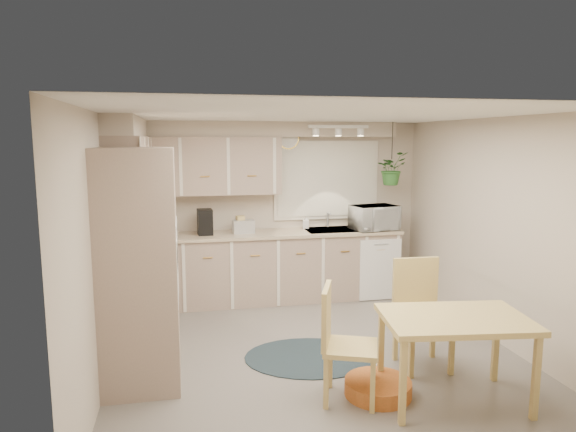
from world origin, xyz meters
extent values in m
plane|color=#635C57|center=(0.00, 0.00, 0.00)|extent=(4.20, 4.20, 0.00)
plane|color=silver|center=(0.00, 0.00, 2.40)|extent=(4.20, 4.20, 0.00)
cube|color=#B3A594|center=(0.00, 2.10, 1.20)|extent=(4.00, 0.04, 2.40)
cube|color=#B3A594|center=(0.00, -2.10, 1.20)|extent=(4.00, 0.04, 2.40)
cube|color=#B3A594|center=(-2.00, 0.00, 1.20)|extent=(0.04, 4.20, 2.40)
cube|color=#B3A594|center=(2.00, 0.00, 1.20)|extent=(0.04, 4.20, 2.40)
cube|color=gray|center=(-1.70, 0.88, 0.45)|extent=(0.60, 1.85, 0.90)
cube|color=gray|center=(-0.20, 1.80, 0.45)|extent=(3.60, 0.60, 0.90)
cube|color=tan|center=(-1.69, 0.88, 0.92)|extent=(0.64, 1.89, 0.04)
cube|color=tan|center=(-0.20, 1.79, 0.92)|extent=(3.64, 0.64, 0.04)
cube|color=gray|center=(-1.68, -0.38, 1.05)|extent=(0.65, 0.65, 2.10)
cube|color=silver|center=(-1.35, -0.38, 1.05)|extent=(0.02, 0.56, 0.58)
cube|color=gray|center=(-1.82, 1.00, 1.83)|extent=(0.35, 2.00, 0.75)
cube|color=gray|center=(-1.00, 1.93, 1.83)|extent=(2.00, 0.35, 0.75)
cube|color=#B3A594|center=(-1.85, 1.00, 2.30)|extent=(0.30, 2.00, 0.20)
cube|color=#B3A594|center=(-0.20, 1.95, 2.30)|extent=(3.60, 0.30, 0.20)
cube|color=silver|center=(-1.68, 0.30, 0.94)|extent=(0.52, 0.58, 0.02)
cube|color=silver|center=(-1.70, 0.30, 1.40)|extent=(0.40, 0.60, 0.14)
cube|color=white|center=(0.70, 2.07, 1.60)|extent=(1.40, 0.02, 1.00)
cube|color=beige|center=(0.70, 2.08, 1.60)|extent=(1.50, 0.02, 1.10)
cube|color=#B5B8BD|center=(0.70, 1.80, 0.90)|extent=(0.70, 0.48, 0.10)
cube|color=silver|center=(1.30, 1.49, 0.42)|extent=(0.58, 0.02, 0.83)
cube|color=silver|center=(0.70, 1.55, 2.33)|extent=(0.80, 0.04, 0.04)
cylinder|color=gold|center=(0.15, 2.07, 2.18)|extent=(0.30, 0.03, 0.30)
cube|color=tan|center=(0.87, -1.19, 0.37)|extent=(1.26, 0.93, 0.74)
cube|color=tan|center=(0.05, -1.00, 0.48)|extent=(0.59, 0.59, 0.97)
cube|color=tan|center=(0.92, -0.54, 0.51)|extent=(0.50, 0.50, 1.03)
ellipsoid|color=black|center=(-0.08, -0.13, 0.01)|extent=(1.48, 1.22, 0.01)
cylinder|color=#C25D26|center=(0.30, -0.98, 0.07)|extent=(0.73, 0.73, 0.13)
imported|color=silver|center=(1.28, 1.70, 1.14)|extent=(0.66, 0.45, 0.41)
imported|color=silver|center=(0.37, 1.95, 0.98)|extent=(0.12, 0.20, 0.08)
imported|color=#2A5E25|center=(1.51, 1.70, 1.73)|extent=(0.55, 0.57, 0.35)
cube|color=black|center=(-1.01, 1.80, 1.11)|extent=(0.20, 0.24, 0.33)
cube|color=#B5B8BD|center=(-0.51, 1.82, 1.03)|extent=(0.29, 0.19, 0.17)
cube|color=tan|center=(-0.55, 1.85, 1.05)|extent=(0.12, 0.12, 0.22)
camera|label=1|loc=(-1.28, -4.85, 2.17)|focal=32.00mm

